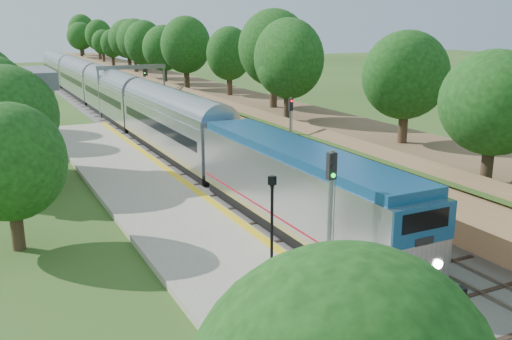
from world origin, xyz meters
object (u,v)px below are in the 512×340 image
signal_gantry (132,77)px  signal_platform (330,209)px  lamppost_far (272,228)px  train (115,99)px  signal_farside (290,127)px

signal_gantry → signal_platform: size_ratio=1.36×
lamppost_far → signal_platform: 4.01m
train → lamppost_far: size_ratio=24.34×
lamppost_far → signal_farside: bearing=57.5°
signal_gantry → signal_farside: 32.04m
signal_gantry → lamppost_far: bearing=-97.4°
train → signal_platform: bearing=-93.3°
signal_gantry → train: (-2.47, -1.11, -2.43)m
signal_gantry → lamppost_far: (-6.10, -47.25, -2.50)m
signal_platform → signal_farside: (9.10, 18.93, -0.56)m
signal_gantry → signal_farside: signal_gantry is taller
signal_platform → signal_farside: 21.01m
train → lamppost_far: (-3.63, -46.14, -0.07)m
signal_farside → train: bearing=101.4°
train → signal_gantry: bearing=24.1°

